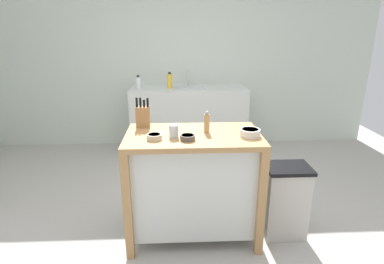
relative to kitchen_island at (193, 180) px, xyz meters
The scene contains 14 objects.
ground_plane 0.53m from the kitchen_island, 109.31° to the right, with size 6.59×6.59×0.00m, color #ADA8A0.
wall_back 2.46m from the kitchen_island, 91.18° to the left, with size 5.59×0.10×2.60m, color silver.
kitchen_island is the anchor object (origin of this frame).
knife_block 0.67m from the kitchen_island, 153.07° to the left, with size 0.11×0.09×0.25m.
bowl_stoneware_deep 0.44m from the kitchen_island, 110.12° to the right, with size 0.11×0.11×0.04m.
bowl_ceramic_wide 0.52m from the kitchen_island, 159.19° to the right, with size 0.11×0.11×0.04m.
bowl_ceramic_small 0.61m from the kitchen_island, ahead, with size 0.15×0.15×0.06m.
drinking_cup 0.48m from the kitchen_island, 154.18° to the right, with size 0.07×0.07×0.10m.
pepper_grinder 0.49m from the kitchen_island, 17.09° to the left, with size 0.04×0.04×0.17m.
trash_bin 0.79m from the kitchen_island, ahead, with size 0.36×0.28×0.63m.
sink_counter 1.98m from the kitchen_island, 88.93° to the left, with size 1.59×0.60×0.92m.
sink_faucet 2.19m from the kitchen_island, 89.00° to the left, with size 0.02×0.02×0.22m.
bottle_hand_soap 2.11m from the kitchen_island, 108.26° to the left, with size 0.06×0.06×0.17m.
bottle_dish_soap 1.99m from the kitchen_island, 96.52° to the left, with size 0.07×0.07×0.22m.
Camera 1 is at (-0.07, -2.16, 1.68)m, focal length 29.22 mm.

